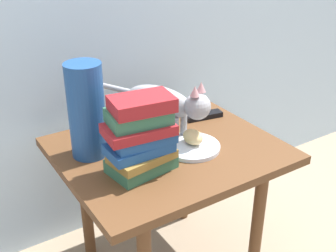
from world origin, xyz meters
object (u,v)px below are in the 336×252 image
object	(u,v)px
cat	(166,103)
candle_jar	(164,106)
tv_remote	(204,116)
book_stack	(140,137)
green_vase	(86,111)
bread_roll	(193,137)
plate	(192,147)
side_table	(168,166)

from	to	relation	value
cat	candle_jar	world-z (taller)	cat
tv_remote	book_stack	bearing A→B (deg)	-142.80
book_stack	green_vase	distance (m)	0.21
bread_roll	candle_jar	world-z (taller)	candle_jar
candle_jar	book_stack	bearing A→B (deg)	-131.59
plate	cat	size ratio (longest dim) A/B	0.45
cat	book_stack	distance (m)	0.24
side_table	book_stack	bearing A→B (deg)	-150.93
side_table	green_vase	xyz separation A→B (m)	(-0.25, 0.10, 0.24)
plate	book_stack	distance (m)	0.24
bread_roll	green_vase	xyz separation A→B (m)	(-0.32, 0.15, 0.12)
book_stack	candle_jar	world-z (taller)	book_stack
tv_remote	side_table	bearing A→B (deg)	-143.90
candle_jar	green_vase	bearing A→B (deg)	-160.81
plate	tv_remote	size ratio (longest dim) A/B	1.30
plate	book_stack	world-z (taller)	book_stack
bread_roll	candle_jar	size ratio (longest dim) A/B	0.94
bread_roll	plate	bearing A→B (deg)	-145.73
side_table	bread_roll	size ratio (longest dim) A/B	9.17
side_table	cat	bearing A→B (deg)	62.94
bread_roll	cat	world-z (taller)	cat
book_stack	side_table	bearing A→B (deg)	29.07
cat	tv_remote	xyz separation A→B (m)	(0.21, 0.06, -0.12)
side_table	book_stack	world-z (taller)	book_stack
green_vase	candle_jar	bearing A→B (deg)	19.19
bread_roll	candle_jar	distance (m)	0.28
bread_roll	green_vase	distance (m)	0.37
book_stack	bread_roll	bearing A→B (deg)	9.54
cat	book_stack	size ratio (longest dim) A/B	1.76
side_table	plate	size ratio (longest dim) A/B	3.75
book_stack	tv_remote	world-z (taller)	book_stack
plate	candle_jar	distance (m)	0.29
plate	book_stack	bearing A→B (deg)	-171.71
candle_jar	tv_remote	size ratio (longest dim) A/B	0.57
plate	bread_roll	world-z (taller)	bread_roll
bread_roll	side_table	bearing A→B (deg)	146.25
bread_roll	candle_jar	xyz separation A→B (m)	(0.05, 0.28, -0.00)
plate	cat	xyz separation A→B (m)	(-0.03, 0.12, 0.13)
bread_roll	green_vase	bearing A→B (deg)	155.09
plate	green_vase	world-z (taller)	green_vase
side_table	book_stack	distance (m)	0.26
book_stack	green_vase	size ratio (longest dim) A/B	0.79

